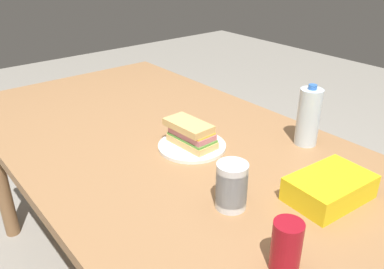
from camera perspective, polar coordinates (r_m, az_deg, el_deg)
The scene contains 7 objects.
dining_table at distance 1.46m, azimuth -3.63°, elevation -3.54°, with size 1.83×1.00×0.75m.
paper_plate at distance 1.37m, azimuth -0.00°, elevation -1.65°, with size 0.23×0.23×0.01m, color white.
sandwich at distance 1.35m, azimuth -0.17°, elevation 0.14°, with size 0.19×0.11×0.08m.
soda_can_red at distance 0.90m, azimuth 13.39°, elevation -15.36°, with size 0.07×0.07×0.12m, color maroon.
chip_bag at distance 1.16m, azimuth 19.15°, elevation -7.24°, with size 0.23×0.15×0.07m, color yellow.
water_bottle_tall at distance 1.41m, azimuth 16.40°, elevation 2.46°, with size 0.08×0.08×0.22m.
plastic_cup_stack at distance 1.05m, azimuth 5.71°, elevation -7.34°, with size 0.08×0.08×0.13m.
Camera 1 is at (-1.05, 0.72, 1.39)m, focal length 37.12 mm.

